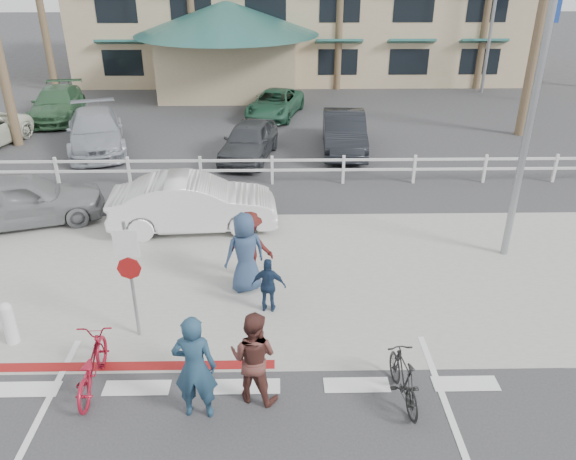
{
  "coord_description": "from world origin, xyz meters",
  "views": [
    {
      "loc": [
        0.6,
        -7.27,
        7.13
      ],
      "look_at": [
        0.81,
        3.99,
        1.5
      ],
      "focal_mm": 35.0,
      "sensor_mm": 36.0,
      "label": 1
    }
  ],
  "objects_px": {
    "car_white_sedan": "(194,203)",
    "bike_red": "(91,366)",
    "car_red_compact": "(23,199)",
    "sign_post": "(131,275)",
    "bike_black": "(404,378)"
  },
  "relations": [
    {
      "from": "car_white_sedan",
      "to": "bike_red",
      "type": "bearing_deg",
      "value": 166.91
    },
    {
      "from": "sign_post",
      "to": "car_red_compact",
      "type": "distance_m",
      "value": 7.0
    },
    {
      "from": "car_white_sedan",
      "to": "car_red_compact",
      "type": "relative_size",
      "value": 1.05
    },
    {
      "from": "car_white_sedan",
      "to": "sign_post",
      "type": "bearing_deg",
      "value": 169.68
    },
    {
      "from": "bike_red",
      "to": "car_white_sedan",
      "type": "distance_m",
      "value": 6.59
    },
    {
      "from": "car_white_sedan",
      "to": "bike_black",
      "type": "bearing_deg",
      "value": -151.21
    },
    {
      "from": "bike_black",
      "to": "car_red_compact",
      "type": "distance_m",
      "value": 11.97
    },
    {
      "from": "sign_post",
      "to": "bike_black",
      "type": "distance_m",
      "value": 5.5
    },
    {
      "from": "sign_post",
      "to": "bike_black",
      "type": "height_order",
      "value": "sign_post"
    },
    {
      "from": "bike_red",
      "to": "sign_post",
      "type": "bearing_deg",
      "value": -109.39
    },
    {
      "from": "car_white_sedan",
      "to": "car_red_compact",
      "type": "xyz_separation_m",
      "value": [
        -4.93,
        0.4,
        -0.01
      ]
    },
    {
      "from": "sign_post",
      "to": "bike_red",
      "type": "xyz_separation_m",
      "value": [
        -0.48,
        -1.52,
        -0.97
      ]
    },
    {
      "from": "sign_post",
      "to": "car_red_compact",
      "type": "height_order",
      "value": "sign_post"
    },
    {
      "from": "sign_post",
      "to": "bike_red",
      "type": "distance_m",
      "value": 1.87
    },
    {
      "from": "bike_black",
      "to": "sign_post",
      "type": "bearing_deg",
      "value": -27.44
    }
  ]
}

